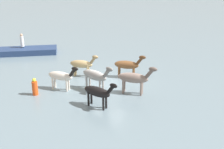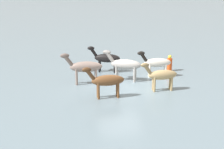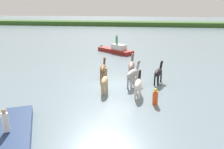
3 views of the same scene
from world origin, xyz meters
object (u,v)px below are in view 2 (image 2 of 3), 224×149
(horse_dark_mare, at_px, (161,75))
(horse_pinto_flank, at_px, (85,67))
(horse_rear_stallion, at_px, (106,58))
(buoy_channel_marker, at_px, (169,64))
(horse_lead, at_px, (156,63))
(horse_chestnut_trailing, at_px, (124,65))
(horse_gray_outer, at_px, (106,81))

(horse_dark_mare, height_order, horse_pinto_flank, horse_pinto_flank)
(horse_rear_stallion, distance_m, horse_pinto_flank, 2.86)
(horse_rear_stallion, relative_size, horse_dark_mare, 1.04)
(horse_dark_mare, relative_size, buoy_channel_marker, 1.90)
(horse_lead, xyz_separation_m, horse_chestnut_trailing, (-0.47, 2.21, 0.10))
(horse_rear_stallion, bearing_deg, horse_chestnut_trailing, 129.73)
(horse_pinto_flank, relative_size, horse_chestnut_trailing, 1.03)
(horse_rear_stallion, relative_size, horse_lead, 1.01)
(horse_rear_stallion, height_order, buoy_channel_marker, horse_rear_stallion)
(horse_pinto_flank, bearing_deg, horse_rear_stallion, -123.56)
(horse_dark_mare, bearing_deg, buoy_channel_marker, -116.92)
(horse_gray_outer, relative_size, horse_rear_stallion, 1.00)
(horse_gray_outer, xyz_separation_m, horse_dark_mare, (0.65, -3.24, -0.04))
(horse_lead, bearing_deg, horse_dark_mare, 84.17)
(horse_gray_outer, distance_m, horse_dark_mare, 3.31)
(horse_gray_outer, height_order, horse_chestnut_trailing, horse_chestnut_trailing)
(horse_lead, height_order, horse_chestnut_trailing, horse_chestnut_trailing)
(horse_rear_stallion, distance_m, buoy_channel_marker, 4.44)
(horse_rear_stallion, xyz_separation_m, horse_chestnut_trailing, (-2.11, -0.88, 0.09))
(horse_chestnut_trailing, distance_m, buoy_channel_marker, 3.92)
(horse_lead, xyz_separation_m, buoy_channel_marker, (1.18, -1.30, -0.44))
(horse_lead, bearing_deg, horse_pinto_flank, 13.00)
(horse_rear_stallion, relative_size, horse_chestnut_trailing, 0.93)
(horse_gray_outer, distance_m, horse_lead, 4.90)
(horse_rear_stallion, xyz_separation_m, horse_lead, (-1.63, -3.09, -0.01))
(horse_gray_outer, xyz_separation_m, horse_chestnut_trailing, (2.73, -1.50, 0.08))
(horse_gray_outer, xyz_separation_m, horse_lead, (3.21, -3.70, -0.02))
(horse_rear_stallion, height_order, horse_dark_mare, horse_rear_stallion)
(horse_dark_mare, bearing_deg, horse_rear_stallion, -59.60)
(horse_rear_stallion, distance_m, horse_dark_mare, 4.95)
(horse_gray_outer, height_order, horse_dark_mare, horse_gray_outer)
(buoy_channel_marker, bearing_deg, horse_dark_mare, 154.78)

